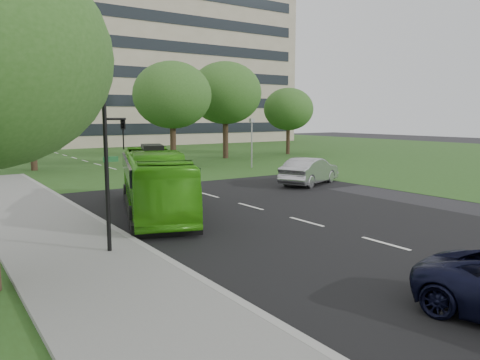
{
  "coord_description": "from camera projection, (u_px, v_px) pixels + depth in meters",
  "views": [
    {
      "loc": [
        -12.79,
        -12.1,
        4.33
      ],
      "look_at": [
        -1.64,
        4.47,
        1.6
      ],
      "focal_mm": 35.0,
      "sensor_mm": 36.0,
      "label": 1
    }
  ],
  "objects": [
    {
      "name": "bus",
      "position": [
        155.0,
        182.0,
        20.96
      ],
      "size": [
        5.41,
        10.34,
        2.82
      ],
      "primitive_type": "imported",
      "rotation": [
        0.0,
        0.0,
        -0.32
      ],
      "color": "#399B13",
      "rests_on": "ground"
    },
    {
      "name": "office_building",
      "position": [
        166.0,
        68.0,
        78.99
      ],
      "size": [
        40.1,
        20.1,
        25.0
      ],
      "color": "gray",
      "rests_on": "ground"
    },
    {
      "name": "tree_park_e",
      "position": [
        288.0,
        109.0,
        53.14
      ],
      "size": [
        5.66,
        5.66,
        7.54
      ],
      "color": "black",
      "rests_on": "ground"
    },
    {
      "name": "traffic_light",
      "position": [
        111.0,
        167.0,
        14.4
      ],
      "size": [
        0.76,
        0.23,
        4.72
      ],
      "rotation": [
        0.0,
        0.0,
        -0.32
      ],
      "color": "black",
      "rests_on": "ground"
    },
    {
      "name": "camera_pole",
      "position": [
        252.0,
        136.0,
        39.22
      ],
      "size": [
        0.41,
        0.38,
        4.14
      ],
      "rotation": [
        0.0,
        0.0,
        -0.29
      ],
      "color": "gray",
      "rests_on": "ground"
    },
    {
      "name": "sedan",
      "position": [
        310.0,
        171.0,
        29.83
      ],
      "size": [
        5.53,
        3.69,
        1.72
      ],
      "primitive_type": "imported",
      "rotation": [
        0.0,
        0.0,
        1.96
      ],
      "color": "#999A9E",
      "rests_on": "ground"
    },
    {
      "name": "street_surfaces",
      "position": [
        122.0,
        172.0,
        36.09
      ],
      "size": [
        120.0,
        120.0,
        0.15
      ],
      "color": "black",
      "rests_on": "ground"
    },
    {
      "name": "tree_park_b",
      "position": [
        30.0,
        93.0,
        36.75
      ],
      "size": [
        6.93,
        6.93,
        9.08
      ],
      "color": "black",
      "rests_on": "ground"
    },
    {
      "name": "tree_park_d",
      "position": [
        225.0,
        93.0,
        47.71
      ],
      "size": [
        7.45,
        7.45,
        9.86
      ],
      "color": "black",
      "rests_on": "ground"
    },
    {
      "name": "ground",
      "position": [
        342.0,
        232.0,
        17.61
      ],
      "size": [
        160.0,
        160.0,
        0.0
      ],
      "primitive_type": "plane",
      "color": "black",
      "rests_on": "ground"
    },
    {
      "name": "tree_park_c",
      "position": [
        172.0,
        95.0,
        40.36
      ],
      "size": [
        6.81,
        6.81,
        9.04
      ],
      "color": "black",
      "rests_on": "ground"
    }
  ]
}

